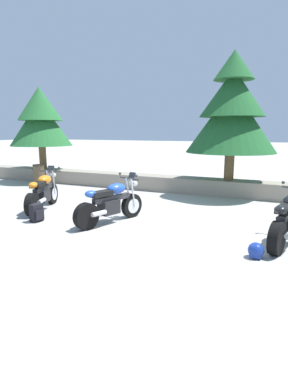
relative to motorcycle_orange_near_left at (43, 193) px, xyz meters
The scene contains 9 objects.
ground_plane 3.71m from the motorcycle_orange_near_left, 11.08° to the right, with size 120.00×120.00×0.00m, color #A3A099.
stone_wall 5.46m from the motorcycle_orange_near_left, 48.63° to the left, with size 36.00×0.80×0.55m, color gray.
motorcycle_orange_near_left is the anchor object (origin of this frame).
motorcycle_blue_centre 2.48m from the motorcycle_orange_near_left, ahead, with size 0.96×2.00×1.18m.
rider_backpack 1.29m from the motorcycle_orange_near_left, 55.80° to the right, with size 0.29×0.32×0.47m.
rider_helmet 6.01m from the motorcycle_orange_near_left, 11.68° to the right, with size 0.28×0.28×0.28m.
pine_tree_far_left 5.85m from the motorcycle_orange_near_left, 131.54° to the left, with size 2.65×2.65×3.52m.
pine_tree_mid_left 6.58m from the motorcycle_orange_near_left, 42.44° to the left, with size 3.00×3.00×4.24m.
trash_bin 4.25m from the motorcycle_orange_near_left, 133.97° to the left, with size 0.46×0.46×0.86m.
Camera 1 is at (2.58, -6.05, 2.22)m, focal length 29.05 mm.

